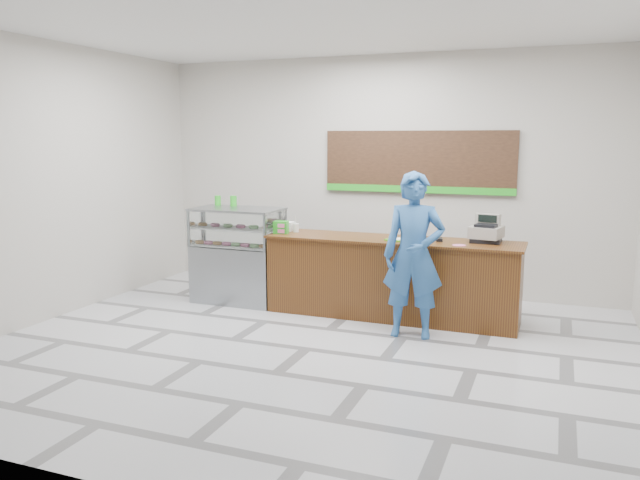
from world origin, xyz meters
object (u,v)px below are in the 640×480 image
at_px(display_case, 238,254).
at_px(customer, 414,255).
at_px(cash_register, 486,232).
at_px(serving_tray, 400,240).
at_px(sales_counter, 391,278).

bearing_deg(display_case, customer, -14.00).
bearing_deg(display_case, cash_register, 2.83).
distance_m(cash_register, serving_tray, 1.06).
xyz_separation_m(sales_counter, cash_register, (1.15, 0.17, 0.64)).
xyz_separation_m(serving_tray, customer, (0.31, -0.56, -0.08)).
height_order(display_case, cash_register, cash_register).
xyz_separation_m(sales_counter, display_case, (-2.22, -0.00, 0.16)).
bearing_deg(customer, display_case, 159.28).
bearing_deg(cash_register, customer, -120.69).
bearing_deg(cash_register, sales_counter, -161.54).
height_order(display_case, serving_tray, display_case).
distance_m(sales_counter, serving_tray, 0.55).
height_order(sales_counter, display_case, display_case).
bearing_deg(cash_register, display_case, -166.95).
bearing_deg(serving_tray, customer, -49.29).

